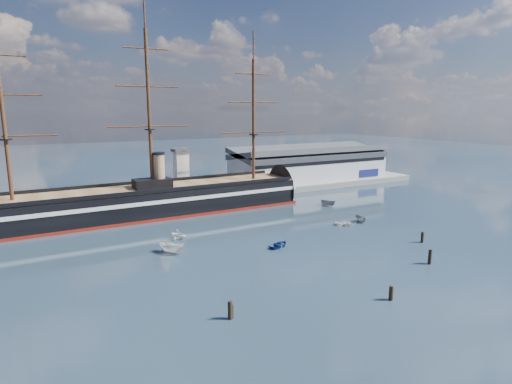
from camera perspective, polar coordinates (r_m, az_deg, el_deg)
ground at (r=108.57m, az=-5.49°, el=-4.67°), size 600.00×600.00×0.00m
quay at (r=144.65m, az=-7.57°, el=-0.73°), size 180.00×18.00×2.00m
warehouse at (r=169.77m, az=7.12°, el=3.76°), size 63.00×21.00×11.60m
quay_tower at (r=137.81m, az=-9.92°, el=2.73°), size 5.00×5.00×15.00m
warship at (r=121.91m, az=-15.23°, el=-1.31°), size 113.02×17.81×53.94m
motorboat_a at (r=90.74m, az=-11.14°, el=-8.03°), size 7.47×5.65×2.83m
motorboat_b at (r=93.16m, az=3.11°, el=-7.32°), size 2.47×3.51×1.52m
motorboat_c at (r=116.11m, az=13.80°, el=-3.90°), size 5.16×2.63×1.97m
motorboat_d at (r=100.06m, az=-10.29°, el=-6.18°), size 7.25×5.90×2.46m
motorboat_e at (r=111.97m, az=11.87°, el=-4.37°), size 2.96×3.46×1.54m
motorboat_f at (r=132.97m, az=9.56°, el=-1.84°), size 5.96×4.45×2.26m
piling_near_left at (r=63.38m, az=-3.46°, el=-16.56°), size 0.64×0.64×3.43m
piling_near_mid at (r=71.88m, az=17.50°, el=-13.59°), size 0.64×0.64×3.08m
piling_near_right at (r=89.65m, az=22.10°, el=-8.90°), size 0.64×0.64×3.66m
piling_far_right at (r=102.88m, az=21.24°, el=-6.29°), size 0.64×0.64×3.14m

